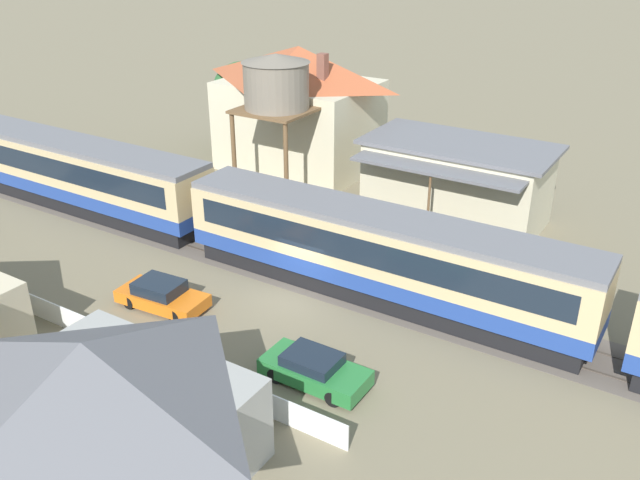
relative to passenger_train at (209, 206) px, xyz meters
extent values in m
plane|color=#7A7056|center=(6.79, -2.00, -2.31)|extent=(600.00, 600.00, 0.00)
cube|color=#234293|center=(10.07, 0.00, -1.01)|extent=(19.63, 3.05, 0.80)
cube|color=#D1B784|center=(10.07, 0.00, 0.47)|extent=(19.63, 3.05, 2.17)
cube|color=#192330|center=(10.07, 0.00, 0.58)|extent=(18.06, 3.09, 1.22)
cube|color=slate|center=(10.07, 0.00, 1.71)|extent=(19.63, 2.86, 0.30)
cube|color=black|center=(10.07, 0.00, -1.85)|extent=(18.84, 2.62, 0.88)
cylinder|color=black|center=(16.54, -0.72, -1.86)|extent=(0.90, 0.18, 0.90)
cylinder|color=black|center=(16.54, 0.72, -1.86)|extent=(0.90, 0.18, 0.90)
cylinder|color=black|center=(3.59, -0.72, -1.86)|extent=(0.90, 0.18, 0.90)
cylinder|color=black|center=(3.59, 0.72, -1.86)|extent=(0.90, 0.18, 0.90)
cube|color=#234293|center=(-10.60, 0.00, -1.01)|extent=(19.63, 3.05, 0.80)
cube|color=#D1B784|center=(-10.60, 0.00, 0.47)|extent=(19.63, 3.05, 2.17)
cube|color=#192330|center=(-10.60, 0.00, 0.58)|extent=(18.06, 3.09, 1.22)
cube|color=slate|center=(-10.60, 0.00, 1.71)|extent=(19.63, 2.86, 0.30)
cube|color=black|center=(-10.60, 0.00, -1.85)|extent=(18.84, 2.62, 0.88)
cylinder|color=black|center=(-4.12, -0.72, -1.86)|extent=(0.90, 0.18, 0.90)
cylinder|color=black|center=(-4.12, 0.72, -1.86)|extent=(0.90, 0.18, 0.90)
cylinder|color=black|center=(-17.07, -0.72, -1.86)|extent=(0.90, 0.18, 0.90)
cylinder|color=black|center=(-17.07, 0.72, -1.86)|extent=(0.90, 0.18, 0.90)
cube|color=#665B51|center=(-5.23, 0.00, -2.31)|extent=(122.27, 3.60, 0.01)
cube|color=#4C4238|center=(-5.23, -0.72, -2.29)|extent=(122.27, 0.12, 0.04)
cube|color=#4C4238|center=(-5.23, 0.72, -2.29)|extent=(122.27, 0.12, 0.04)
cube|color=beige|center=(9.70, 10.26, -0.09)|extent=(9.80, 5.13, 4.45)
cube|color=slate|center=(9.70, 10.26, 2.24)|extent=(10.58, 5.54, 0.20)
cube|color=slate|center=(9.70, 6.90, 1.74)|extent=(9.40, 1.60, 0.16)
cylinder|color=brown|center=(9.70, 6.30, -0.33)|extent=(0.14, 0.14, 3.97)
cube|color=beige|center=(-3.03, 13.20, 0.71)|extent=(9.89, 7.24, 6.04)
pyramid|color=#B25633|center=(-3.03, 13.20, 4.88)|extent=(10.68, 7.82, 2.30)
cube|color=brown|center=(-0.26, 11.75, 4.99)|extent=(0.56, 0.56, 2.07)
cylinder|color=brown|center=(0.75, 9.96, 0.41)|extent=(0.28, 0.28, 5.44)
cylinder|color=brown|center=(-3.13, 9.96, 0.41)|extent=(0.28, 0.28, 5.44)
cylinder|color=brown|center=(0.75, 6.08, 0.41)|extent=(0.28, 0.28, 5.44)
cylinder|color=brown|center=(-3.13, 6.08, 0.41)|extent=(0.28, 0.28, 5.44)
cube|color=brown|center=(-1.19, 8.02, 3.21)|extent=(4.38, 4.38, 0.16)
cylinder|color=slate|center=(-1.19, 8.02, 4.65)|extent=(3.90, 3.90, 2.73)
cone|color=slate|center=(-1.19, 8.02, 6.27)|extent=(4.09, 4.09, 0.50)
cube|color=#9E9E99|center=(8.06, -14.71, -0.79)|extent=(7.81, 7.46, 3.05)
pyramid|color=slate|center=(8.06, -14.71, 1.79)|extent=(8.43, 8.06, 2.09)
cube|color=orange|center=(2.26, -6.04, -1.86)|extent=(4.27, 2.15, 0.57)
cube|color=#192330|center=(2.13, -6.05, -1.30)|extent=(2.19, 1.73, 0.54)
cylinder|color=black|center=(3.60, -6.75, -2.00)|extent=(0.62, 0.20, 0.62)
cylinder|color=black|center=(3.47, -5.13, -2.00)|extent=(0.62, 0.20, 0.62)
cylinder|color=black|center=(1.04, -6.95, -2.00)|extent=(0.62, 0.20, 0.62)
cylinder|color=black|center=(0.91, -5.34, -2.00)|extent=(0.62, 0.20, 0.62)
cube|color=#287A38|center=(11.06, -7.06, -1.83)|extent=(4.15, 1.83, 0.63)
cube|color=#192330|center=(10.93, -7.05, -1.30)|extent=(2.08, 1.56, 0.42)
cylinder|color=black|center=(12.34, -7.86, -2.00)|extent=(0.62, 0.20, 0.62)
cylinder|color=black|center=(12.35, -6.26, -2.00)|extent=(0.62, 0.20, 0.62)
cylinder|color=black|center=(9.77, -7.85, -2.00)|extent=(0.62, 0.20, 0.62)
cylinder|color=black|center=(9.78, -6.25, -2.00)|extent=(0.62, 0.20, 0.62)
cylinder|color=brown|center=(-8.97, 14.49, -0.81)|extent=(0.29, 0.29, 3.01)
sphere|color=#2D6633|center=(-8.97, 14.49, 2.01)|extent=(4.37, 4.37, 4.37)
camera|label=1|loc=(22.28, -24.69, 13.73)|focal=38.00mm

